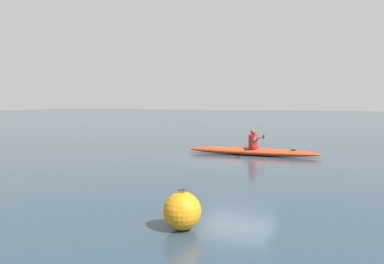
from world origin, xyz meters
The scene contains 4 objects.
ground_plane centered at (0.00, 0.00, 0.00)m, with size 160.00×160.00×0.00m, color #283D4C.
kayak centered at (-0.22, -1.00, 0.14)m, with size 5.01×1.08×0.27m.
kayaker centered at (-0.27, -1.01, 0.57)m, with size 0.48×2.43×0.70m.
mooring_buoy_orange_mid centered at (-1.69, 7.63, 0.30)m, with size 0.59×0.59×0.64m.
Camera 1 is at (-4.35, 12.83, 1.97)m, focal length 36.09 mm.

